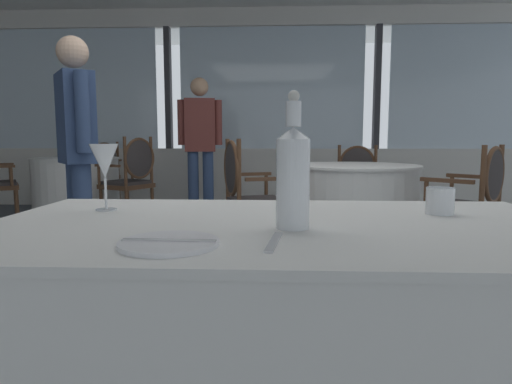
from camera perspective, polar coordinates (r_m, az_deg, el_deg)
name	(u,v)px	position (r m, az deg, el deg)	size (l,w,h in m)	color
ground_plane	(264,301)	(2.74, 0.99, -14.04)	(13.49, 13.49, 0.00)	#4C5156
window_wall_far	(271,129)	(6.46, 2.02, 8.19)	(9.65, 0.14, 2.84)	silver
foreground_table	(282,358)	(1.28, 3.38, -20.82)	(1.57, 0.86, 0.76)	white
side_plate	(169,243)	(0.92, -11.28, -6.55)	(0.21, 0.21, 0.01)	white
butter_knife	(169,241)	(0.92, -11.28, -6.24)	(0.20, 0.02, 0.00)	silver
dinner_fork	(274,242)	(0.93, 2.34, -6.50)	(0.18, 0.02, 0.00)	silver
water_bottle	(293,174)	(1.07, 4.85, 2.33)	(0.08, 0.08, 0.33)	white
wine_glass	(104,162)	(1.41, -19.15, 3.70)	(0.09, 0.09, 0.20)	white
water_tumbler	(440,201)	(1.39, 22.85, -1.06)	(0.08, 0.08, 0.08)	white
background_table_0	(354,207)	(3.99, 12.66, -1.94)	(1.13, 1.13, 0.76)	white
dining_chair_0_0	(473,197)	(3.56, 26.45, -0.64)	(0.65, 0.66, 0.94)	brown
dining_chair_0_1	(357,179)	(4.95, 12.97, 1.65)	(0.60, 0.54, 0.92)	brown
dining_chair_0_2	(246,190)	(3.60, -1.33, 0.31)	(0.58, 0.63, 0.98)	brown
background_table_1	(77,188)	(5.90, -22.35, 0.49)	(1.05, 1.05, 0.76)	white
dining_chair_1_1	(132,174)	(5.16, -15.84, 2.26)	(0.62, 0.64, 1.01)	brown
dining_chair_1_2	(102,169)	(6.77, -19.42, 2.85)	(0.55, 0.49, 0.95)	brown
diner_person_0	(77,144)	(3.27, -22.31, 5.87)	(0.37, 0.45, 1.67)	#334770
diner_person_1	(200,140)	(5.34, -7.29, 6.78)	(0.53, 0.25, 1.71)	#334770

